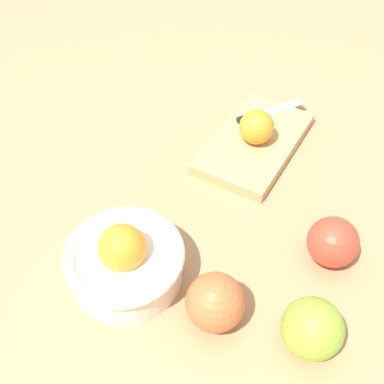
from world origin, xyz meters
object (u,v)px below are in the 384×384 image
at_px(apple_mid_left, 215,302).
at_px(knife, 262,113).
at_px(apple_front_left_2, 333,242).
at_px(bowl, 125,261).
at_px(orange_on_board, 257,127).
at_px(apple_front_left, 312,328).
at_px(cutting_board, 255,143).

bearing_deg(apple_mid_left, knife, 3.80).
bearing_deg(apple_front_left_2, bowl, 114.48).
bearing_deg(apple_mid_left, bowl, 80.23).
bearing_deg(bowl, knife, -15.12).
xyz_separation_m(orange_on_board, apple_front_left, (-0.36, -0.16, -0.01)).
distance_m(cutting_board, apple_mid_left, 0.37).
bearing_deg(cutting_board, knife, 2.87).
bearing_deg(cutting_board, apple_front_left_2, -142.38).
bearing_deg(orange_on_board, apple_mid_left, -175.97).
height_order(cutting_board, apple_mid_left, apple_mid_left).
bearing_deg(apple_front_left, bowl, 85.30).
relative_size(orange_on_board, apple_front_left_2, 0.83).
xyz_separation_m(bowl, cutting_board, (0.34, -0.12, -0.03)).
bearing_deg(cutting_board, bowl, 161.28).
height_order(knife, apple_mid_left, apple_mid_left).
bearing_deg(apple_mid_left, apple_front_left_2, -42.51).
relative_size(bowl, apple_mid_left, 2.14).
distance_m(cutting_board, apple_front_left_2, 0.27).
bearing_deg(knife, bowl, 164.88).
relative_size(bowl, apple_front_left_2, 2.25).
bearing_deg(apple_front_left, apple_front_left_2, -3.61).
distance_m(bowl, apple_front_left, 0.27).
relative_size(knife, apple_mid_left, 1.49).
distance_m(apple_front_left, apple_mid_left, 0.13).
relative_size(orange_on_board, knife, 0.53).
relative_size(cutting_board, orange_on_board, 3.94).
relative_size(apple_front_left_2, apple_mid_left, 0.95).
xyz_separation_m(cutting_board, apple_mid_left, (-0.37, -0.03, 0.03)).
relative_size(apple_front_left, apple_mid_left, 1.01).
xyz_separation_m(cutting_board, knife, (0.07, 0.00, 0.02)).
distance_m(cutting_board, orange_on_board, 0.04).
bearing_deg(orange_on_board, cutting_board, 0.75).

